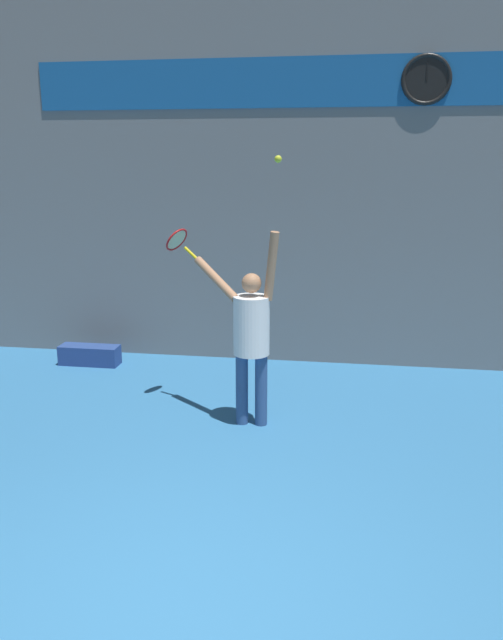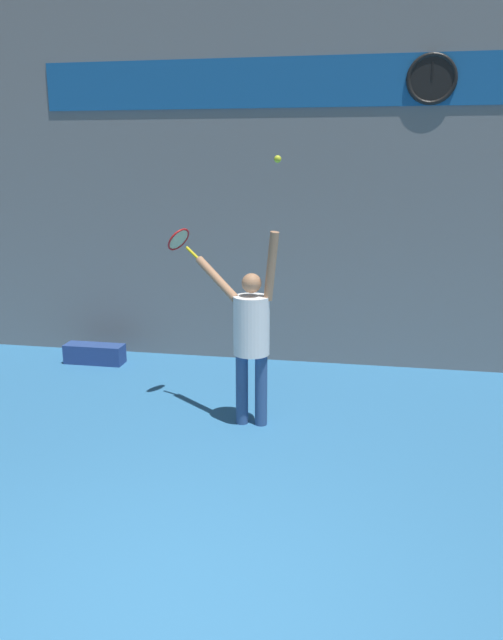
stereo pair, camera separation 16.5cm
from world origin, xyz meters
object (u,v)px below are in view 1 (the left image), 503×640
tennis_player (251,331)px  tennis_ball (278,159)px  equipment_bag (90,355)px  tennis_racket (178,241)px  scoreboard_clock (426,79)px

tennis_player → tennis_ball: 1.75m
equipment_bag → tennis_player: bearing=-32.9°
equipment_bag → tennis_racket: bearing=-34.6°
scoreboard_clock → equipment_bag: scoreboard_clock is taller
scoreboard_clock → tennis_ball: (-1.54, -2.31, -0.94)m
tennis_player → tennis_ball: tennis_ball is taller
scoreboard_clock → tennis_racket: size_ratio=1.42×
scoreboard_clock → tennis_ball: size_ratio=8.79×
scoreboard_clock → tennis_player: scoreboard_clock is taller
scoreboard_clock → tennis_racket: 3.66m
scoreboard_clock → tennis_player: 3.89m
scoreboard_clock → equipment_bag: 5.62m
tennis_player → equipment_bag: tennis_player is taller
tennis_racket → equipment_bag: tennis_racket is taller
tennis_ball → equipment_bag: 4.20m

